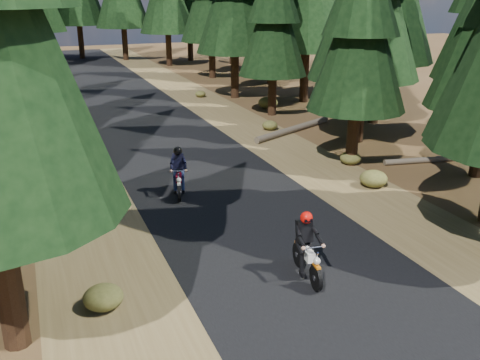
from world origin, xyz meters
The scene contains 9 objects.
ground centered at (0.00, 0.00, 0.00)m, with size 120.00×120.00×0.00m, color #49331A.
road centered at (0.00, 5.00, 0.01)m, with size 6.00×100.00×0.01m, color black.
shoulder_l centered at (-4.60, 5.00, 0.00)m, with size 3.20×100.00×0.01m, color brown.
shoulder_r centered at (4.60, 5.00, 0.00)m, with size 3.20×100.00×0.01m, color brown.
log_near centered at (6.31, 10.05, 0.16)m, with size 0.32×0.32×5.79m, color #4C4233.
log_far centered at (9.31, 3.48, 0.12)m, with size 0.24×0.24×4.22m, color #4C4233.
understory_shrubs centered at (2.19, 6.15, 0.28)m, with size 14.88×29.99×0.70m.
rider_lead centered at (0.00, -2.91, 0.56)m, with size 0.81×1.94×1.67m.
rider_follow centered at (-1.38, 3.72, 0.56)m, with size 1.03×1.96×1.68m.
Camera 1 is at (-5.83, -13.08, 6.67)m, focal length 40.00 mm.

